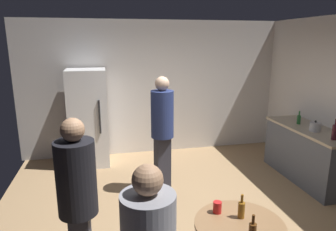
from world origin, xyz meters
name	(u,v)px	position (x,y,z in m)	size (l,w,h in m)	color
ground_plane	(188,221)	(0.00, 0.00, -0.05)	(5.20, 5.20, 0.10)	#9E7C56
wall_back	(154,88)	(0.00, 2.63, 1.35)	(5.32, 0.06, 2.70)	silver
refrigerator	(88,118)	(-1.32, 2.20, 0.90)	(0.70, 0.68, 1.80)	white
kitchen_counter	(308,154)	(2.28, 0.72, 0.45)	(0.64, 1.72, 0.90)	#4C515B
kettle	(315,127)	(2.23, 0.56, 0.97)	(0.24, 0.17, 0.18)	#B2B2B7
wine_bottle_on_counter	(335,132)	(2.21, 0.12, 1.02)	(0.08, 0.08, 0.31)	#3F141E
beer_bottle_on_counter	(299,119)	(2.24, 0.99, 0.98)	(0.06, 0.06, 0.23)	#26662D
beer_bottle_amber	(241,209)	(0.14, -1.21, 0.82)	(0.06, 0.06, 0.23)	#8C5919
beer_bottle_brown	(252,231)	(0.08, -1.53, 0.82)	(0.06, 0.06, 0.23)	#593314
plastic_cup_red	(217,207)	(-0.05, -1.08, 0.79)	(0.08, 0.08, 0.11)	red
person_in_black_shirt	(78,196)	(-1.29, -0.98, 0.99)	(0.36, 0.36, 1.69)	#2D2D38
person_in_navy_shirt	(162,126)	(-0.19, 0.83, 1.06)	(0.41, 0.41, 1.80)	#2D2D38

